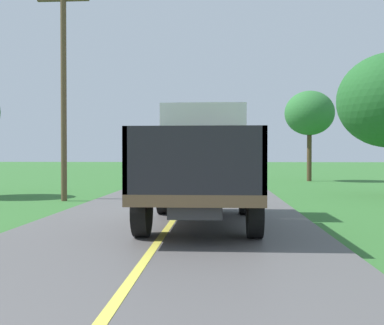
{
  "coord_description": "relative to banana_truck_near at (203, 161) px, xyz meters",
  "views": [
    {
      "loc": [
        1.08,
        0.84,
        1.62
      ],
      "look_at": [
        0.32,
        13.7,
        1.4
      ],
      "focal_mm": 43.59,
      "sensor_mm": 36.0,
      "label": 1
    }
  ],
  "objects": [
    {
      "name": "roadside_tree_near_left",
      "position": [
        5.86,
        17.7,
        2.65
      ],
      "size": [
        2.99,
        2.99,
        5.49
      ],
      "color": "#4C3823",
      "rests_on": "ground"
    },
    {
      "name": "utility_pole_roadside",
      "position": [
        -5.01,
        4.94,
        2.5
      ],
      "size": [
        1.81,
        0.2,
        7.4
      ],
      "color": "brown",
      "rests_on": "ground"
    },
    {
      "name": "banana_truck_near",
      "position": [
        0.0,
        0.0,
        0.0
      ],
      "size": [
        2.38,
        5.82,
        2.8
      ],
      "color": "#2D2D30",
      "rests_on": "road_surface"
    }
  ]
}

